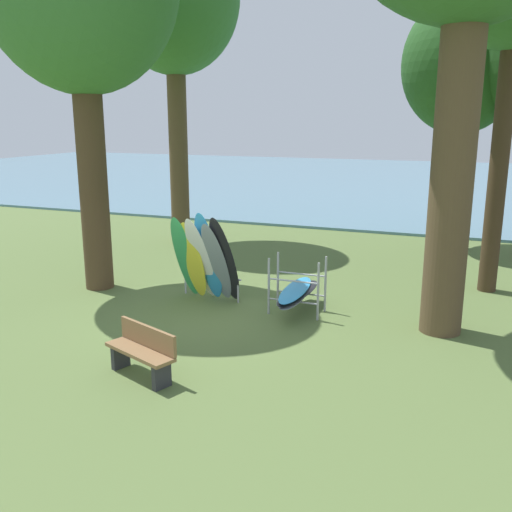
{
  "coord_description": "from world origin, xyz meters",
  "views": [
    {
      "loc": [
        5.23,
        -10.44,
        4.18
      ],
      "look_at": [
        0.67,
        1.23,
        1.1
      ],
      "focal_mm": 39.77,
      "sensor_mm": 36.0,
      "label": 1
    }
  ],
  "objects_px": {
    "tree_deep_back": "(174,0)",
    "leaning_board_pile": "(205,260)",
    "park_bench": "(143,351)",
    "tree_mid_behind": "(463,65)",
    "board_storage_rack": "(296,292)"
  },
  "relations": [
    {
      "from": "tree_deep_back",
      "to": "park_bench",
      "type": "distance_m",
      "value": 12.85
    },
    {
      "from": "tree_deep_back",
      "to": "leaning_board_pile",
      "type": "xyz_separation_m",
      "value": [
        3.75,
        -5.68,
        -6.74
      ]
    },
    {
      "from": "tree_mid_behind",
      "to": "tree_deep_back",
      "type": "height_order",
      "value": "tree_deep_back"
    },
    {
      "from": "tree_mid_behind",
      "to": "board_storage_rack",
      "type": "height_order",
      "value": "tree_mid_behind"
    },
    {
      "from": "leaning_board_pile",
      "to": "park_bench",
      "type": "bearing_deg",
      "value": -78.8
    },
    {
      "from": "tree_mid_behind",
      "to": "leaning_board_pile",
      "type": "bearing_deg",
      "value": -121.31
    },
    {
      "from": "board_storage_rack",
      "to": "park_bench",
      "type": "bearing_deg",
      "value": -109.67
    },
    {
      "from": "tree_mid_behind",
      "to": "park_bench",
      "type": "height_order",
      "value": "tree_mid_behind"
    },
    {
      "from": "tree_deep_back",
      "to": "park_bench",
      "type": "relative_size",
      "value": 7.09
    },
    {
      "from": "tree_mid_behind",
      "to": "tree_deep_back",
      "type": "bearing_deg",
      "value": -164.46
    },
    {
      "from": "tree_deep_back",
      "to": "board_storage_rack",
      "type": "height_order",
      "value": "tree_deep_back"
    },
    {
      "from": "tree_mid_behind",
      "to": "board_storage_rack",
      "type": "xyz_separation_m",
      "value": [
        -2.75,
        -8.04,
        -5.26
      ]
    },
    {
      "from": "tree_mid_behind",
      "to": "leaning_board_pile",
      "type": "height_order",
      "value": "tree_mid_behind"
    },
    {
      "from": "tree_deep_back",
      "to": "leaning_board_pile",
      "type": "height_order",
      "value": "tree_deep_back"
    },
    {
      "from": "leaning_board_pile",
      "to": "board_storage_rack",
      "type": "relative_size",
      "value": 1.02
    }
  ]
}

